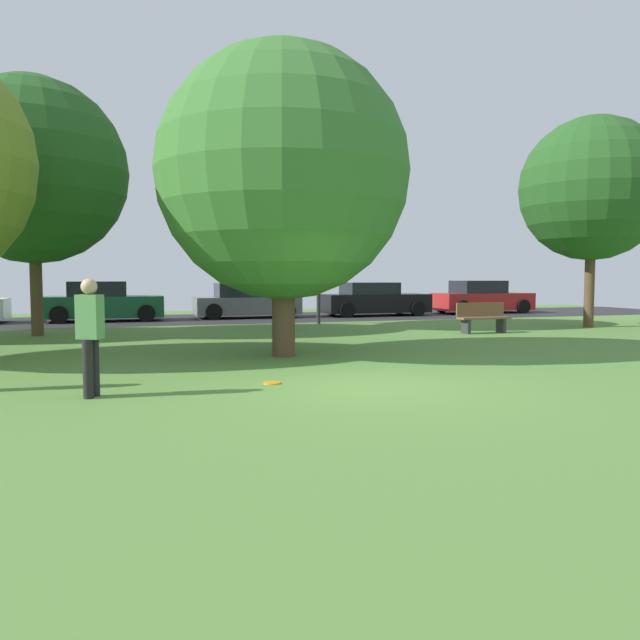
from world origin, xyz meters
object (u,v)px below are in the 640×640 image
(person_thrower, at_px, (90,332))
(street_lamp_post, at_px, (318,260))
(oak_tree_left, at_px, (592,189))
(frisbee_disc, at_px, (272,383))
(parked_car_green, at_px, (102,303))
(park_bench, at_px, (483,317))
(parked_car_grey, at_px, (245,302))
(oak_tree_center, at_px, (283,174))
(maple_tree_near, at_px, (286,164))
(parked_car_red, at_px, (481,298))
(birch_tree_lone, at_px, (33,171))
(parked_car_black, at_px, (373,300))

(person_thrower, distance_m, street_lamp_post, 13.97)
(oak_tree_left, height_order, frisbee_disc, oak_tree_left)
(parked_car_green, height_order, park_bench, parked_car_green)
(parked_car_grey, xyz_separation_m, park_bench, (5.37, -8.91, -0.18))
(oak_tree_center, xyz_separation_m, street_lamp_post, (3.48, 8.36, -1.55))
(maple_tree_near, bearing_deg, parked_car_red, 27.16)
(oak_tree_left, relative_size, birch_tree_lone, 0.95)
(maple_tree_near, bearing_deg, person_thrower, -118.38)
(oak_tree_center, height_order, parked_car_grey, oak_tree_center)
(maple_tree_near, xyz_separation_m, park_bench, (5.12, -3.36, -4.78))
(frisbee_disc, height_order, park_bench, park_bench)
(oak_tree_center, height_order, street_lamp_post, oak_tree_center)
(oak_tree_center, relative_size, parked_car_black, 1.41)
(oak_tree_left, height_order, parked_car_black, oak_tree_left)
(frisbee_disc, xyz_separation_m, parked_car_green, (-2.82, 15.30, 0.67))
(parked_car_grey, bearing_deg, parked_car_black, -3.37)
(parked_car_green, relative_size, parked_car_black, 0.94)
(parked_car_red, height_order, park_bench, parked_car_red)
(birch_tree_lone, height_order, parked_car_grey, birch_tree_lone)
(birch_tree_lone, xyz_separation_m, parked_car_red, (18.09, 5.65, -3.94))
(oak_tree_center, relative_size, parked_car_grey, 1.53)
(birch_tree_lone, bearing_deg, oak_tree_center, -50.09)
(oak_tree_left, bearing_deg, street_lamp_post, 152.03)
(frisbee_disc, bearing_deg, parked_car_green, 100.43)
(oak_tree_center, bearing_deg, parked_car_red, 44.17)
(person_thrower, height_order, parked_car_black, person_thrower)
(oak_tree_center, relative_size, parked_car_red, 1.44)
(person_thrower, distance_m, parked_car_red, 22.69)
(parked_car_grey, height_order, park_bench, parked_car_grey)
(oak_tree_left, bearing_deg, oak_tree_center, -160.37)
(maple_tree_near, height_order, parked_car_red, maple_tree_near)
(parked_car_green, bearing_deg, frisbee_disc, -79.57)
(person_thrower, xyz_separation_m, parked_car_grey, (5.31, 15.85, -0.27))
(birch_tree_lone, distance_m, parked_car_grey, 9.95)
(birch_tree_lone, height_order, person_thrower, birch_tree_lone)
(parked_car_red, bearing_deg, parked_car_grey, 179.74)
(birch_tree_lone, height_order, oak_tree_center, birch_tree_lone)
(person_thrower, relative_size, street_lamp_post, 0.37)
(parked_car_grey, relative_size, street_lamp_post, 0.93)
(oak_tree_left, xyz_separation_m, frisbee_disc, (-12.54, -7.37, -4.51))
(parked_car_grey, height_order, parked_car_black, parked_car_black)
(parked_car_grey, distance_m, street_lamp_post, 4.63)
(maple_tree_near, distance_m, oak_tree_center, 7.14)
(frisbee_disc, relative_size, street_lamp_post, 0.06)
(frisbee_disc, xyz_separation_m, parked_car_red, (13.64, 15.50, 0.67))
(maple_tree_near, relative_size, oak_tree_left, 1.15)
(oak_tree_left, height_order, street_lamp_post, oak_tree_left)
(maple_tree_near, height_order, street_lamp_post, maple_tree_near)
(parked_car_green, relative_size, park_bench, 2.67)
(person_thrower, height_order, frisbee_disc, person_thrower)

